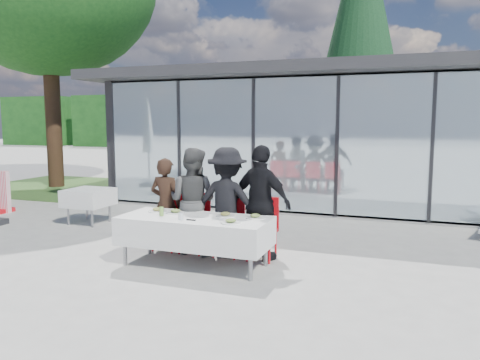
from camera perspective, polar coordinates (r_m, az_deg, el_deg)
name	(u,v)px	position (r m, az deg, el deg)	size (l,w,h in m)	color
ground	(227,265)	(7.23, -1.65, -10.27)	(90.00, 90.00, 0.00)	#9E9C96
pavilion	(392,122)	(14.58, 18.05, 6.73)	(14.80, 8.80, 3.44)	gray
treeline	(345,121)	(34.70, 12.65, 7.04)	(62.50, 2.00, 4.40)	#133C14
dining_table	(195,231)	(7.06, -5.53, -6.19)	(2.26, 0.96, 0.75)	silver
diner_a	(166,204)	(7.95, -9.02, -2.95)	(0.57, 0.57, 1.56)	black
diner_chair_a	(169,217)	(8.09, -8.61, -4.52)	(0.44, 0.44, 0.97)	red
diner_b	(193,201)	(7.71, -5.80, -2.54)	(0.85, 0.85, 1.74)	#494949
diner_chair_b	(196,219)	(7.87, -5.41, -4.81)	(0.44, 0.44, 0.97)	red
diner_c	(227,202)	(7.46, -1.58, -2.75)	(1.14, 1.14, 1.76)	black
diner_chair_c	(230,222)	(7.63, -1.26, -5.15)	(0.44, 0.44, 0.97)	red
diner_d	(261,203)	(7.27, 2.63, -2.83)	(1.06, 1.06, 1.81)	black
diner_chair_d	(263,225)	(7.44, 2.87, -5.47)	(0.44, 0.44, 0.97)	red
plate_a	(157,210)	(7.50, -10.03, -3.63)	(0.29, 0.29, 0.07)	white
plate_b	(176,212)	(7.32, -7.86, -3.86)	(0.29, 0.29, 0.07)	white
plate_c	(225,215)	(7.03, -1.80, -4.26)	(0.29, 0.29, 0.07)	white
plate_d	(255,217)	(6.89, 1.88, -4.49)	(0.29, 0.29, 0.07)	white
plate_extra	(231,222)	(6.55, -1.13, -5.09)	(0.29, 0.29, 0.07)	white
juice_bottle	(161,211)	(7.15, -9.55, -3.80)	(0.06, 0.06, 0.14)	#73A645
drinking_glasses	(181,216)	(6.83, -7.23, -4.42)	(0.07, 0.07, 0.10)	silver
folded_eyeglasses	(191,220)	(6.78, -5.97, -4.86)	(0.14, 0.03, 0.01)	black
spare_table_left	(89,198)	(10.44, -17.96, -2.06)	(0.86, 0.86, 0.74)	silver
spare_chair_b	(472,199)	(10.98, 26.47, -2.12)	(0.47, 0.47, 0.97)	red
conifer_tree	(361,23)	(19.88, 14.50, 18.02)	(4.00, 4.00, 10.50)	#382316
grass_patch	(57,186)	(16.76, -21.44, -0.73)	(5.00, 5.00, 0.02)	#385926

